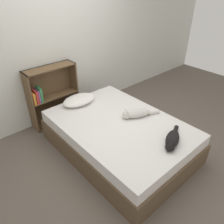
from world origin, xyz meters
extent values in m
plane|color=brown|center=(0.00, 0.00, 0.00)|extent=(8.00, 8.00, 0.00)
cube|color=silver|center=(0.00, 1.47, 1.25)|extent=(8.00, 0.06, 2.50)
cube|color=brown|center=(0.00, 0.00, 0.16)|extent=(1.43, 2.07, 0.32)
cube|color=silver|center=(0.00, 0.00, 0.41)|extent=(1.39, 2.00, 0.17)
ellipsoid|color=white|center=(-0.12, 0.83, 0.55)|extent=(0.54, 0.36, 0.12)
ellipsoid|color=beige|center=(0.30, -0.07, 0.55)|extent=(0.42, 0.31, 0.13)
sphere|color=beige|center=(0.15, 0.01, 0.55)|extent=(0.13, 0.13, 0.13)
cone|color=beige|center=(0.13, -0.03, 0.62)|extent=(0.04, 0.04, 0.03)
cone|color=beige|center=(0.16, 0.04, 0.62)|extent=(0.04, 0.04, 0.03)
cylinder|color=beige|center=(0.53, -0.18, 0.52)|extent=(0.18, 0.13, 0.06)
ellipsoid|color=black|center=(0.18, -0.75, 0.55)|extent=(0.39, 0.29, 0.12)
sphere|color=black|center=(0.05, -0.82, 0.55)|extent=(0.11, 0.11, 0.11)
cone|color=black|center=(0.06, -0.85, 0.61)|extent=(0.04, 0.04, 0.03)
cone|color=black|center=(0.03, -0.79, 0.61)|extent=(0.04, 0.04, 0.03)
cylinder|color=black|center=(0.40, -0.65, 0.52)|extent=(0.17, 0.12, 0.06)
cube|color=brown|center=(-0.73, 1.30, 0.51)|extent=(0.02, 0.26, 1.02)
cube|color=brown|center=(0.10, 1.30, 0.51)|extent=(0.02, 0.26, 1.02)
cube|color=brown|center=(-0.32, 1.30, 0.01)|extent=(0.84, 0.26, 0.02)
cube|color=brown|center=(-0.32, 1.30, 1.01)|extent=(0.84, 0.26, 0.02)
cube|color=brown|center=(-0.32, 1.30, 0.51)|extent=(0.80, 0.26, 0.02)
cube|color=brown|center=(-0.32, 1.42, 0.51)|extent=(0.84, 0.02, 1.02)
cube|color=orange|center=(-0.69, 1.26, 0.61)|extent=(0.04, 0.16, 0.18)
cube|color=#B7332D|center=(-0.64, 1.26, 0.62)|extent=(0.04, 0.16, 0.21)
cube|color=#8C4C99|center=(-0.60, 1.26, 0.62)|extent=(0.02, 0.16, 0.21)
cube|color=#337F47|center=(-0.57, 1.26, 0.64)|extent=(0.04, 0.16, 0.25)
camera|label=1|loc=(-1.74, -1.82, 2.25)|focal=35.00mm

